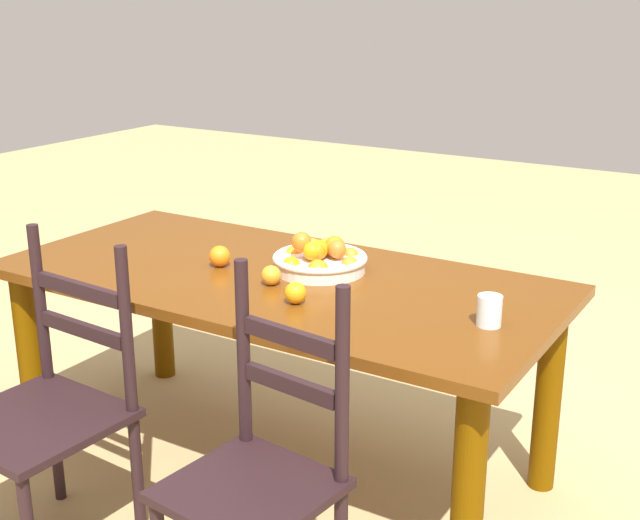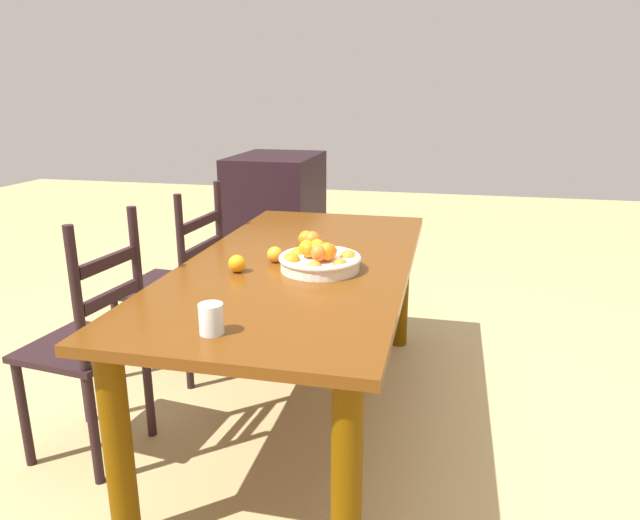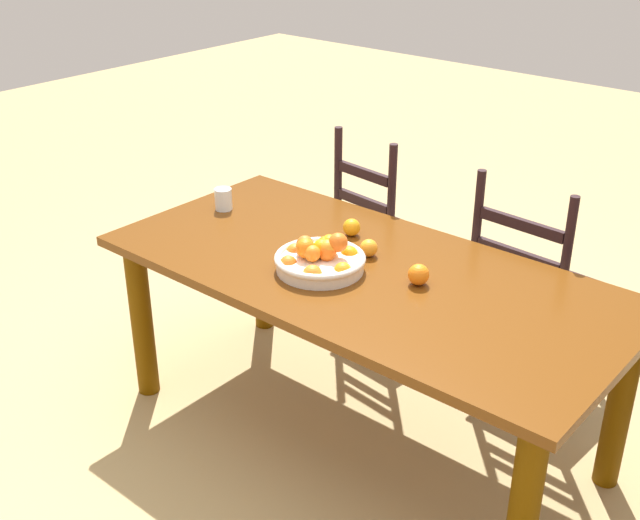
% 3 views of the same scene
% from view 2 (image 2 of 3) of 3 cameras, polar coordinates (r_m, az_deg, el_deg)
% --- Properties ---
extents(ground_plane, '(12.00, 12.00, 0.00)m').
position_cam_2_polar(ground_plane, '(2.68, -1.85, -15.06)').
color(ground_plane, tan).
extents(dining_table, '(1.91, 0.91, 0.73)m').
position_cam_2_polar(dining_table, '(2.42, -1.99, -2.59)').
color(dining_table, '#5F310C').
rests_on(dining_table, ground).
extents(chair_near_window, '(0.48, 0.48, 0.96)m').
position_cam_2_polar(chair_near_window, '(3.01, -13.96, -2.55)').
color(chair_near_window, black).
rests_on(chair_near_window, ground).
extents(chair_by_cabinet, '(0.43, 0.43, 0.98)m').
position_cam_2_polar(chair_by_cabinet, '(2.40, -21.82, -8.09)').
color(chair_by_cabinet, black).
rests_on(chair_by_cabinet, ground).
extents(cabinet, '(0.79, 0.56, 0.96)m').
position_cam_2_polar(cabinet, '(4.20, -4.28, 3.77)').
color(cabinet, black).
rests_on(cabinet, ground).
extents(fruit_bowl, '(0.32, 0.32, 0.14)m').
position_cam_2_polar(fruit_bowl, '(2.25, -0.07, 0.12)').
color(fruit_bowl, white).
rests_on(fruit_bowl, dining_table).
extents(orange_loose_0, '(0.07, 0.07, 0.07)m').
position_cam_2_polar(orange_loose_0, '(2.58, -1.35, 2.12)').
color(orange_loose_0, orange).
rests_on(orange_loose_0, dining_table).
extents(orange_loose_1, '(0.07, 0.07, 0.07)m').
position_cam_2_polar(orange_loose_1, '(2.36, -4.49, 0.55)').
color(orange_loose_1, orange).
rests_on(orange_loose_1, dining_table).
extents(orange_loose_2, '(0.07, 0.07, 0.07)m').
position_cam_2_polar(orange_loose_2, '(2.24, -8.23, -0.36)').
color(orange_loose_2, orange).
rests_on(orange_loose_2, dining_table).
extents(drinking_glass, '(0.07, 0.07, 0.09)m').
position_cam_2_polar(drinking_glass, '(1.69, -10.74, -5.75)').
color(drinking_glass, silver).
rests_on(drinking_glass, dining_table).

